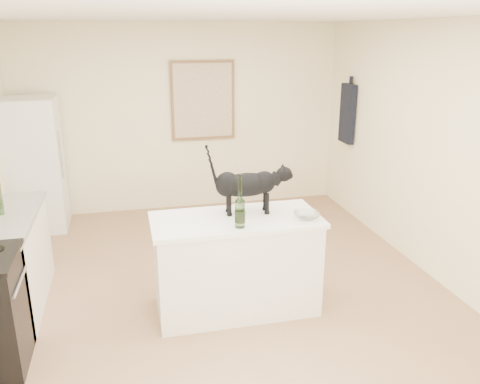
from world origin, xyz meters
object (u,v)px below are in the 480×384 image
object	(u,v)px
glass_bowl	(307,216)
fridge	(34,165)
black_cat	(246,188)
wine_bottle	(240,204)

from	to	relation	value
glass_bowl	fridge	bearing A→B (deg)	134.28
black_cat	wine_bottle	size ratio (longest dim) A/B	1.67
glass_bowl	black_cat	bearing A→B (deg)	151.02
black_cat	glass_bowl	xyz separation A→B (m)	(0.48, -0.27, -0.21)
black_cat	glass_bowl	bearing A→B (deg)	-23.72
fridge	black_cat	xyz separation A→B (m)	(2.17, -2.45, 0.29)
fridge	black_cat	size ratio (longest dim) A/B	2.49
wine_bottle	glass_bowl	xyz separation A→B (m)	(0.61, 0.05, -0.18)
black_cat	glass_bowl	size ratio (longest dim) A/B	3.00
wine_bottle	black_cat	bearing A→B (deg)	67.11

